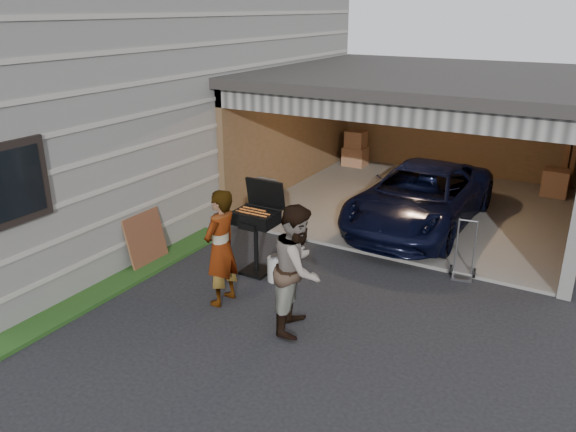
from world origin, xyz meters
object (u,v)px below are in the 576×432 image
hand_truck (463,266)px  bbq_grill (257,220)px  minivan (420,200)px  propane_tank (276,269)px  plywood_panel (146,239)px  woman (221,248)px  man (298,268)px

hand_truck → bbq_grill: bearing=-163.2°
bbq_grill → hand_truck: size_ratio=1.54×
bbq_grill → minivan: bearing=62.3°
propane_tank → plywood_panel: plywood_panel is taller
woman → plywood_panel: 1.99m
minivan → woman: bearing=-108.5°
minivan → woman: woman is taller
man → plywood_panel: bearing=66.4°
woman → hand_truck: woman is taller
propane_tank → plywood_panel: size_ratio=0.44×
minivan → plywood_panel: size_ratio=4.67×
woman → bbq_grill: 1.11m
man → hand_truck: size_ratio=1.78×
propane_tank → hand_truck: 3.03m
man → propane_tank: 1.58m
minivan → hand_truck: bearing=-51.5°
bbq_grill → propane_tank: bearing=-16.3°
minivan → hand_truck: 2.20m
man → propane_tank: man is taller
minivan → hand_truck: (1.30, -1.73, -0.40)m
woman → man: bearing=88.8°
hand_truck → man: bearing=-130.6°
minivan → propane_tank: size_ratio=10.67×
man → plywood_panel: 3.27m
propane_tank → plywood_panel: 2.31m
woman → plywood_panel: bearing=-101.5°
plywood_panel → hand_truck: (4.79, 2.17, -0.26)m
bbq_grill → plywood_panel: size_ratio=1.68×
minivan → hand_truck: minivan is taller
man → plywood_panel: (-3.20, 0.48, -0.44)m
bbq_grill → propane_tank: 0.84m
hand_truck → propane_tank: bearing=-157.5°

